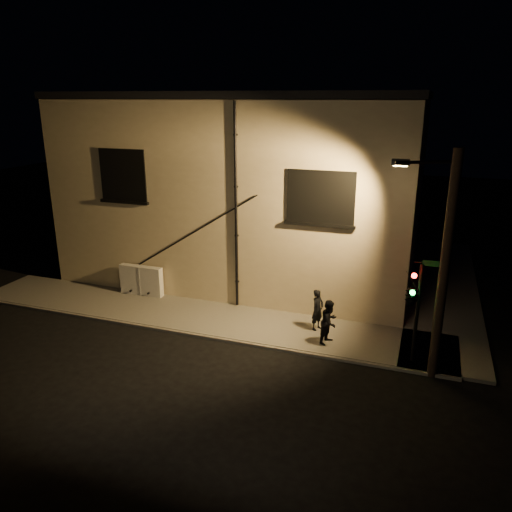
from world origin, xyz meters
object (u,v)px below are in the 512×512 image
at_px(utility_cabinet, 141,280).
at_px(pedestrian_a, 318,310).
at_px(pedestrian_b, 329,322).
at_px(streetlamp_pole, 442,262).
at_px(traffic_signal, 412,294).

bearing_deg(utility_cabinet, pedestrian_a, -6.01).
distance_m(pedestrian_b, streetlamp_pole, 4.61).
height_order(utility_cabinet, traffic_signal, traffic_signal).
xyz_separation_m(pedestrian_b, traffic_signal, (2.71, -0.46, 1.59)).
height_order(pedestrian_b, traffic_signal, traffic_signal).
bearing_deg(streetlamp_pole, pedestrian_a, 156.46).
distance_m(pedestrian_a, streetlamp_pole, 5.35).
relative_size(pedestrian_b, traffic_signal, 0.46).
height_order(utility_cabinet, pedestrian_b, pedestrian_b).
relative_size(traffic_signal, streetlamp_pole, 0.49).
distance_m(utility_cabinet, pedestrian_b, 9.01).
bearing_deg(pedestrian_b, utility_cabinet, 98.07).
distance_m(utility_cabinet, pedestrian_a, 8.24).
bearing_deg(streetlamp_pole, utility_cabinet, 167.83).
relative_size(pedestrian_a, traffic_signal, 0.45).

